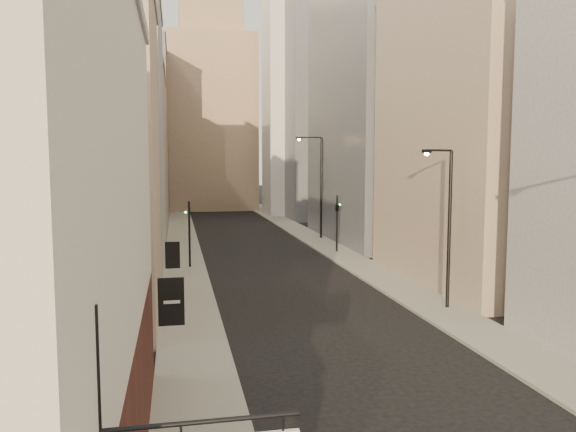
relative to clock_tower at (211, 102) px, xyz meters
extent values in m
cube|color=gray|center=(-5.50, -37.00, -17.56)|extent=(3.00, 140.00, 0.15)
cube|color=gray|center=(7.50, -37.00, -17.56)|extent=(3.00, 140.00, 0.15)
cylinder|color=black|center=(-5.90, -89.00, -12.73)|extent=(2.40, 0.06, 0.06)
cube|color=black|center=(-6.30, -78.00, -14.03)|extent=(0.80, 0.08, 1.50)
cube|color=black|center=(-6.30, -68.00, -14.23)|extent=(0.70, 0.08, 1.30)
cube|color=gray|center=(-11.00, -66.00, -9.63)|extent=(8.00, 12.00, 16.00)
cube|color=gray|center=(-11.00, -50.00, -7.63)|extent=(8.00, 16.00, 20.00)
cube|color=#9C7A5E|center=(-11.00, -32.00, -9.13)|extent=(8.00, 18.00, 17.00)
cube|color=gray|center=(-11.00, -12.00, -5.63)|extent=(8.00, 20.00, 24.00)
cube|color=gray|center=(13.00, -62.00, -7.63)|extent=(8.00, 16.00, 20.00)
cube|color=gray|center=(13.00, -42.00, -4.63)|extent=(8.00, 20.00, 26.00)
cube|color=gray|center=(19.00, -14.00, 7.37)|extent=(20.00, 22.00, 50.00)
cube|color=#9C7A5E|center=(0.00, 0.00, -3.63)|extent=(14.00, 14.00, 28.00)
cube|color=#9C7A5E|center=(0.00, 0.00, 13.37)|extent=(10.00, 10.00, 6.00)
cube|color=silver|center=(11.00, -14.00, -0.63)|extent=(8.00, 8.00, 34.00)
cylinder|color=black|center=(8.03, -68.23, -13.40)|extent=(0.19, 0.19, 8.46)
cylinder|color=black|center=(7.16, -68.60, -9.17)|extent=(1.78, 0.84, 0.11)
cube|color=black|center=(6.30, -68.96, -9.22)|extent=(0.56, 0.39, 0.17)
sphere|color=#FFAA3F|center=(6.30, -68.96, -9.34)|extent=(0.23, 0.23, 0.23)
cylinder|color=black|center=(8.35, -40.50, -12.50)|extent=(0.23, 0.23, 10.27)
cylinder|color=black|center=(7.21, -40.45, -7.36)|extent=(2.29, 0.23, 0.14)
cube|color=black|center=(6.07, -40.40, -7.42)|extent=(0.64, 0.28, 0.21)
sphere|color=#FFAA3F|center=(6.07, -40.40, -7.57)|extent=(0.27, 0.27, 0.27)
cylinder|color=black|center=(-5.15, -53.84, -15.13)|extent=(0.16, 0.16, 5.00)
imported|color=black|center=(-5.15, -53.84, -13.43)|extent=(0.45, 0.45, 1.13)
sphere|color=#19E533|center=(-5.40, -53.84, -13.43)|extent=(0.16, 0.16, 0.16)
cylinder|color=black|center=(7.49, -49.14, -15.13)|extent=(0.16, 0.16, 5.00)
imported|color=black|center=(7.49, -49.14, -13.43)|extent=(0.61, 0.61, 1.22)
sphere|color=#19E533|center=(7.74, -49.14, -13.43)|extent=(0.16, 0.16, 0.16)
camera|label=1|loc=(-6.11, -95.32, -9.71)|focal=35.00mm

